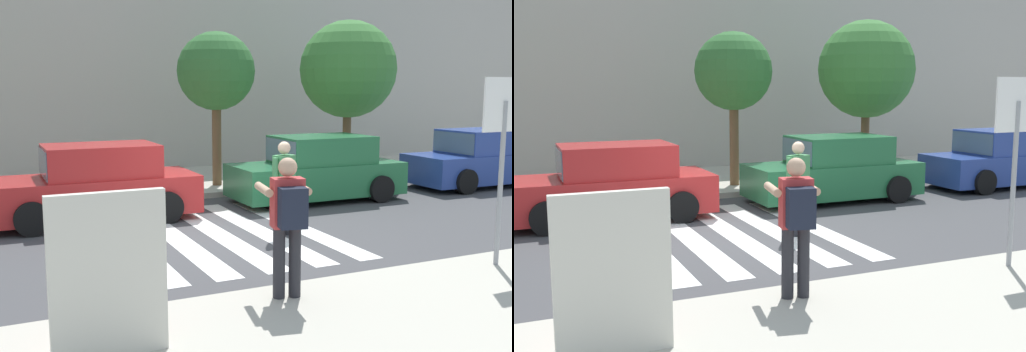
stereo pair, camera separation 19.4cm
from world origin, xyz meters
TOP-DOWN VIEW (x-y plane):
  - ground_plane at (0.00, 0.00)m, footprint 120.00×120.00m
  - sidewalk_far at (0.00, 6.00)m, footprint 60.00×4.80m
  - building_facade_far at (0.00, 10.40)m, footprint 56.00×4.00m
  - crosswalk_stripe_0 at (-1.60, 0.20)m, footprint 0.44×5.20m
  - crosswalk_stripe_1 at (-0.80, 0.20)m, footprint 0.44×5.20m
  - crosswalk_stripe_2 at (0.00, 0.20)m, footprint 0.44×5.20m
  - crosswalk_stripe_3 at (0.80, 0.20)m, footprint 0.44×5.20m
  - crosswalk_stripe_4 at (1.60, 0.20)m, footprint 0.44×5.20m
  - stop_sign at (2.81, -3.72)m, footprint 0.76×0.08m
  - photographer_with_backpack at (-0.59, -3.69)m, footprint 0.68×0.91m
  - pedestrian_crossing at (1.06, -0.40)m, footprint 0.55×0.36m
  - parked_car_red at (-1.82, 2.30)m, footprint 4.10×1.92m
  - parked_car_green at (3.37, 2.30)m, footprint 4.10×1.92m
  - parked_car_blue at (8.54, 2.30)m, footprint 4.10×1.92m
  - street_tree_center at (1.70, 4.63)m, footprint 2.01×2.01m
  - street_tree_east at (5.68, 4.59)m, footprint 2.74×2.74m
  - advertising_board at (-2.87, -4.41)m, footprint 1.10×0.11m

SIDE VIEW (x-z plane):
  - ground_plane at x=0.00m, z-range 0.00..0.00m
  - crosswalk_stripe_0 at x=-1.60m, z-range 0.00..0.01m
  - crosswalk_stripe_1 at x=-0.80m, z-range 0.00..0.01m
  - crosswalk_stripe_2 at x=0.00m, z-range 0.00..0.01m
  - crosswalk_stripe_3 at x=0.80m, z-range 0.00..0.01m
  - crosswalk_stripe_4 at x=1.60m, z-range 0.00..0.01m
  - sidewalk_far at x=0.00m, z-range 0.00..0.14m
  - parked_car_red at x=-1.82m, z-range -0.05..1.50m
  - parked_car_green at x=3.37m, z-range -0.05..1.50m
  - parked_car_blue at x=8.54m, z-range -0.05..1.50m
  - advertising_board at x=-2.87m, z-range 0.14..1.74m
  - pedestrian_crossing at x=1.06m, z-range 0.11..1.84m
  - photographer_with_backpack at x=-0.59m, z-range 0.31..2.03m
  - stop_sign at x=2.81m, z-range 0.76..3.45m
  - street_tree_center at x=1.70m, z-range 1.09..5.05m
  - street_tree_east at x=5.68m, z-range 0.97..5.39m
  - building_facade_far at x=0.00m, z-range 0.00..6.40m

